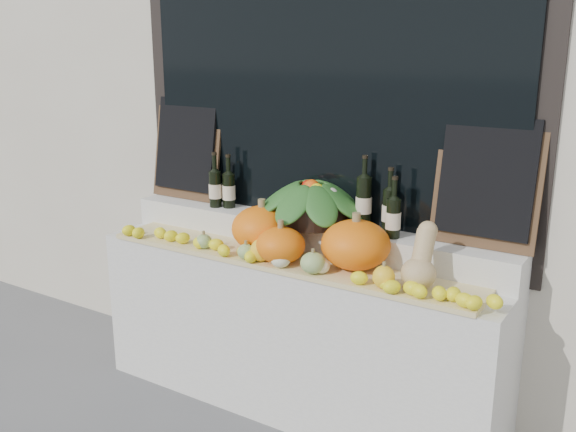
{
  "coord_description": "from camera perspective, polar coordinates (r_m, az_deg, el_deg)",
  "views": [
    {
      "loc": [
        1.7,
        -1.24,
        1.99
      ],
      "look_at": [
        0.0,
        1.45,
        1.12
      ],
      "focal_mm": 40.0,
      "sensor_mm": 36.0,
      "label": 1
    }
  ],
  "objects": [
    {
      "name": "pumpkin_left",
      "position": [
        3.42,
        -2.33,
        -1.09
      ],
      "size": [
        0.34,
        0.34,
        0.24
      ],
      "primitive_type": "ellipsoid",
      "rotation": [
        0.0,
        0.0,
        -0.05
      ],
      "color": "orange",
      "rests_on": "straw_bedding"
    },
    {
      "name": "wine_bottle_far_right",
      "position": [
        3.22,
        9.34,
        -0.13
      ],
      "size": [
        0.08,
        0.08,
        0.31
      ],
      "color": "black",
      "rests_on": "rear_tier"
    },
    {
      "name": "straw_bedding",
      "position": [
        3.33,
        -0.46,
        -3.97
      ],
      "size": [
        2.1,
        0.32,
        0.02
      ],
      "primitive_type": "cube",
      "color": "tan",
      "rests_on": "display_sill"
    },
    {
      "name": "produce_bowl",
      "position": [
        3.45,
        2.11,
        1.36
      ],
      "size": [
        0.65,
        0.65,
        0.25
      ],
      "color": "black",
      "rests_on": "rear_tier"
    },
    {
      "name": "pumpkin_center",
      "position": [
        3.23,
        -0.66,
        -2.61
      ],
      "size": [
        0.28,
        0.28,
        0.18
      ],
      "primitive_type": "ellipsoid",
      "rotation": [
        0.0,
        0.0,
        0.15
      ],
      "color": "orange",
      "rests_on": "straw_bedding"
    },
    {
      "name": "display_sill",
      "position": [
        3.6,
        0.65,
        -10.23
      ],
      "size": [
        2.3,
        0.55,
        0.88
      ],
      "primitive_type": "cube",
      "color": "silver",
      "rests_on": "ground"
    },
    {
      "name": "butternut_squash",
      "position": [
        2.97,
        11.72,
        -4.05
      ],
      "size": [
        0.16,
        0.22,
        0.3
      ],
      "color": "tan",
      "rests_on": "straw_bedding"
    },
    {
      "name": "chalkboard_right",
      "position": [
        3.14,
        17.27,
        3.05
      ],
      "size": [
        0.5,
        0.13,
        0.61
      ],
      "rotation": [
        -0.17,
        0.0,
        0.0
      ],
      "color": "#4C331E",
      "rests_on": "rear_tier"
    },
    {
      "name": "rear_tier",
      "position": [
        3.53,
        1.95,
        -1.69
      ],
      "size": [
        2.3,
        0.25,
        0.16
      ],
      "primitive_type": "cube",
      "color": "silver",
      "rests_on": "display_sill"
    },
    {
      "name": "wine_bottle_far_left",
      "position": [
        3.8,
        -6.49,
        2.46
      ],
      "size": [
        0.08,
        0.08,
        0.33
      ],
      "color": "black",
      "rests_on": "rear_tier"
    },
    {
      "name": "pumpkin_right",
      "position": [
        3.16,
        6.03,
        -2.55
      ],
      "size": [
        0.37,
        0.37,
        0.24
      ],
      "primitive_type": "ellipsoid",
      "rotation": [
        0.0,
        0.0,
        0.08
      ],
      "color": "orange",
      "rests_on": "straw_bedding"
    },
    {
      "name": "chalkboard_left",
      "position": [
        4.01,
        -9.01,
        6.11
      ],
      "size": [
        0.5,
        0.13,
        0.61
      ],
      "rotation": [
        -0.17,
        0.0,
        0.0
      ],
      "color": "#4C331E",
      "rests_on": "rear_tier"
    },
    {
      "name": "wine_bottle_near_left",
      "position": [
        3.78,
        -5.28,
        2.34
      ],
      "size": [
        0.08,
        0.08,
        0.32
      ],
      "color": "black",
      "rests_on": "rear_tier"
    },
    {
      "name": "wine_bottle_tall",
      "position": [
        3.36,
        6.74,
        1.23
      ],
      "size": [
        0.08,
        0.08,
        0.39
      ],
      "color": "black",
      "rests_on": "rear_tier"
    },
    {
      "name": "decorative_gourds",
      "position": [
        3.16,
        0.32,
        -3.82
      ],
      "size": [
        1.16,
        0.13,
        0.14
      ],
      "color": "#306F21",
      "rests_on": "straw_bedding"
    },
    {
      "name": "wine_bottle_near_right",
      "position": [
        3.31,
        8.99,
        0.53
      ],
      "size": [
        0.08,
        0.08,
        0.34
      ],
      "color": "black",
      "rests_on": "rear_tier"
    },
    {
      "name": "lemon_heap",
      "position": [
        3.22,
        -1.52,
        -3.78
      ],
      "size": [
        2.2,
        0.16,
        0.06
      ],
      "primitive_type": null,
      "color": "#FDF519",
      "rests_on": "straw_bedding"
    }
  ]
}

